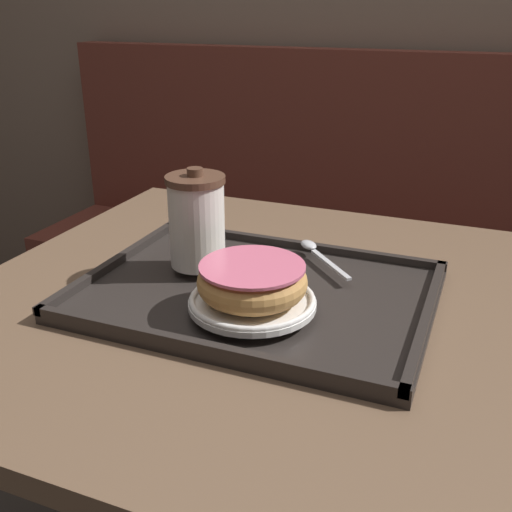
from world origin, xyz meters
The scene contains 7 objects.
booth_bench centered at (-0.29, 0.87, 0.32)m, with size 1.48×0.44×1.00m.
cafe_table centered at (0.00, 0.00, 0.55)m, with size 0.84×0.81×0.74m.
serving_tray centered at (0.00, -0.01, 0.74)m, with size 0.48×0.35×0.02m.
coffee_cup_front centered at (-0.11, 0.02, 0.83)m, with size 0.09×0.09×0.15m.
plate_with_chocolate_donut centered at (0.02, -0.08, 0.77)m, with size 0.16×0.16×0.01m.
donut_chocolate_glazed centered at (0.02, -0.08, 0.80)m, with size 0.14×0.14×0.04m.
spoon centered at (0.04, 0.12, 0.77)m, with size 0.11×0.12×0.01m.
Camera 1 is at (0.28, -0.71, 1.12)m, focal length 42.00 mm.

